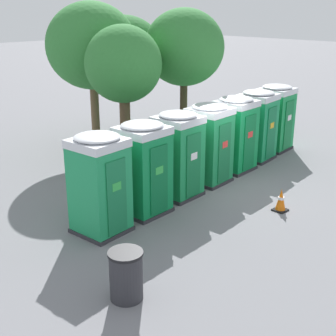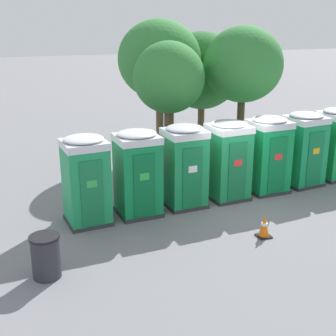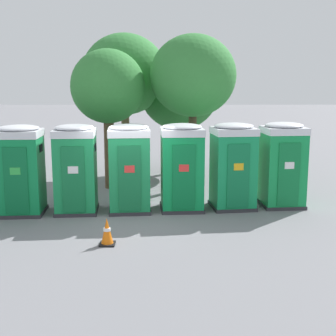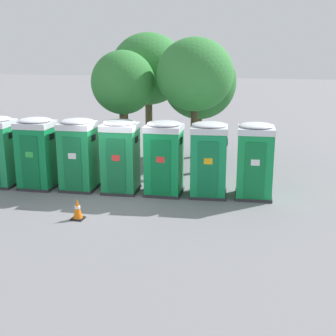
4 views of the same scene
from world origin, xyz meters
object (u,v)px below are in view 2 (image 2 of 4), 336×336
(street_tree_2, at_px, (243,65))
(trash_can, at_px, (46,256))
(portapotty_4, at_px, (268,154))
(portapotty_0, at_px, (86,180))
(portapotty_6, at_px, (336,143))
(street_tree_0, at_px, (202,71))
(street_tree_3, at_px, (169,79))
(portapotty_5, at_px, (304,149))
(portapotty_3, at_px, (228,160))
(portapotty_2, at_px, (184,166))
(portapotty_1, at_px, (138,173))
(traffic_cone, at_px, (264,226))
(street_tree_1, at_px, (159,60))

(street_tree_2, xyz_separation_m, trash_can, (-7.94, -6.00, -3.38))
(portapotty_4, height_order, trash_can, portapotty_4)
(trash_can, bearing_deg, portapotty_0, 61.96)
(portapotty_6, relative_size, street_tree_0, 0.51)
(street_tree_3, bearing_deg, trash_can, -130.04)
(portapotty_5, distance_m, street_tree_2, 3.87)
(portapotty_3, bearing_deg, street_tree_0, 74.77)
(portapotty_2, bearing_deg, street_tree_2, 41.38)
(portapotty_3, bearing_deg, portapotty_2, -175.88)
(portapotty_1, bearing_deg, portapotty_3, 5.29)
(portapotty_3, bearing_deg, street_tree_3, 107.27)
(portapotty_2, height_order, trash_can, portapotty_2)
(portapotty_4, relative_size, trash_can, 2.52)
(trash_can, bearing_deg, portapotty_1, 43.15)
(portapotty_6, height_order, street_tree_2, street_tree_2)
(street_tree_2, relative_size, traffic_cone, 8.29)
(traffic_cone, bearing_deg, portapotty_2, 113.63)
(portapotty_0, relative_size, portapotty_4, 1.00)
(portapotty_1, bearing_deg, street_tree_0, 53.09)
(portapotty_3, height_order, street_tree_3, street_tree_3)
(portapotty_0, height_order, street_tree_2, street_tree_2)
(portapotty_2, distance_m, street_tree_3, 3.85)
(street_tree_2, bearing_deg, portapotty_5, -68.40)
(portapotty_6, bearing_deg, portapotty_5, -172.10)
(street_tree_1, relative_size, street_tree_2, 1.04)
(street_tree_3, distance_m, trash_can, 8.38)
(portapotty_2, bearing_deg, street_tree_1, 79.50)
(portapotty_6, xyz_separation_m, trash_can, (-10.51, -3.55, -0.78))
(street_tree_2, bearing_deg, portapotty_0, -152.71)
(street_tree_0, distance_m, traffic_cone, 9.50)
(portapotty_2, xyz_separation_m, street_tree_3, (0.60, 3.08, 2.22))
(portapotty_4, distance_m, street_tree_0, 6.13)
(portapotty_6, relative_size, traffic_cone, 3.97)
(portapotty_6, height_order, trash_can, portapotty_6)
(portapotty_1, height_order, street_tree_1, street_tree_1)
(portapotty_3, distance_m, portapotty_4, 1.53)
(portapotty_3, xyz_separation_m, traffic_cone, (-0.31, -2.88, -0.97))
(portapotty_2, xyz_separation_m, portapotty_6, (6.07, 0.64, -0.00))
(portapotty_5, relative_size, street_tree_1, 0.46)
(street_tree_1, xyz_separation_m, trash_can, (-5.42, -8.21, -3.45))
(portapotty_2, distance_m, traffic_cone, 3.18)
(street_tree_0, relative_size, street_tree_2, 0.95)
(street_tree_0, height_order, street_tree_3, street_tree_0)
(portapotty_3, distance_m, portapotty_6, 4.58)
(portapotty_6, relative_size, street_tree_1, 0.46)
(portapotty_1, distance_m, street_tree_2, 6.53)
(portapotty_4, height_order, street_tree_2, street_tree_2)
(portapotty_1, distance_m, trash_can, 4.07)
(traffic_cone, bearing_deg, portapotty_5, 43.75)
(portapotty_5, distance_m, traffic_cone, 4.73)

